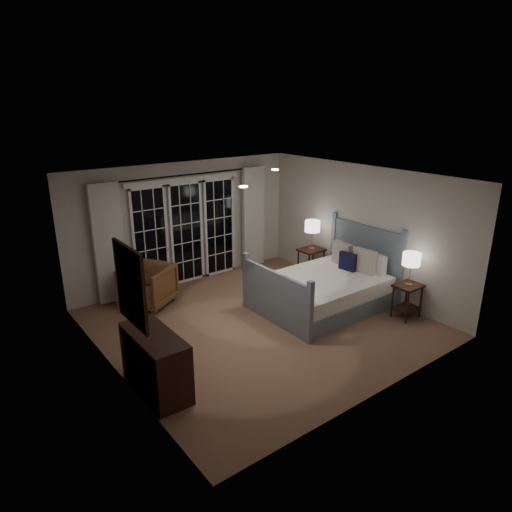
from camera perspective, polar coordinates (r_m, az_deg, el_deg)
floor at (r=7.93m, az=0.42°, el=-8.41°), size 5.00×5.00×0.00m
ceiling at (r=7.14m, az=0.47°, el=9.72°), size 5.00×5.00×0.00m
wall_left at (r=6.33m, az=-17.84°, el=-4.23°), size 0.02×5.00×2.50m
wall_right at (r=9.12m, az=13.02°, el=3.22°), size 0.02×5.00×2.50m
wall_back at (r=9.46m, az=-8.85°, el=4.06°), size 5.00×0.02×2.50m
wall_front at (r=5.81m, az=15.76°, el=-6.17°), size 5.00×0.02×2.50m
french_doors at (r=9.47m, az=-8.68°, el=3.07°), size 2.50×0.04×2.20m
curtain_rod at (r=9.17m, az=-8.86°, el=9.98°), size 3.50×0.03×0.03m
curtain_left at (r=8.75m, az=-17.93°, el=1.44°), size 0.55×0.10×2.25m
curtain_right at (r=10.25m, az=-0.36°, el=4.85°), size 0.55×0.10×2.25m
downlight_a at (r=8.10m, az=2.40°, el=10.73°), size 0.12×0.12×0.01m
downlight_b at (r=6.47m, az=-1.60°, el=8.67°), size 0.12×0.12×0.01m
bed at (r=8.54m, az=8.64°, el=-4.04°), size 2.33×1.68×1.37m
nightstand_left at (r=8.41m, az=18.38°, el=-4.77°), size 0.47×0.38×0.61m
nightstand_right at (r=9.75m, az=6.90°, el=-0.37°), size 0.52×0.41×0.67m
lamp_left at (r=8.17m, az=18.86°, el=-0.42°), size 0.30×0.30×0.58m
lamp_right at (r=9.54m, az=7.07°, el=3.69°), size 0.32×0.32×0.61m
armchair at (r=8.68m, az=-13.41°, el=-3.62°), size 1.16×1.15×0.78m
dresser at (r=6.22m, az=-12.43°, el=-12.86°), size 0.49×1.16×0.82m
mirror at (r=5.63m, az=-15.41°, el=-3.60°), size 0.05×0.85×1.00m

